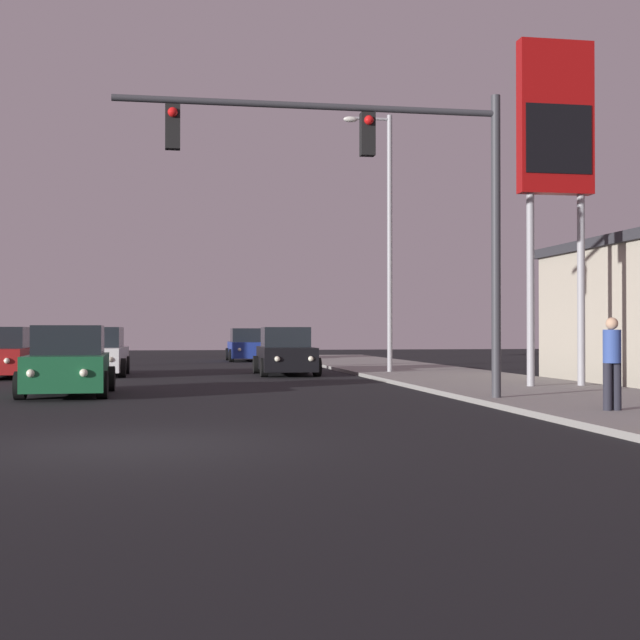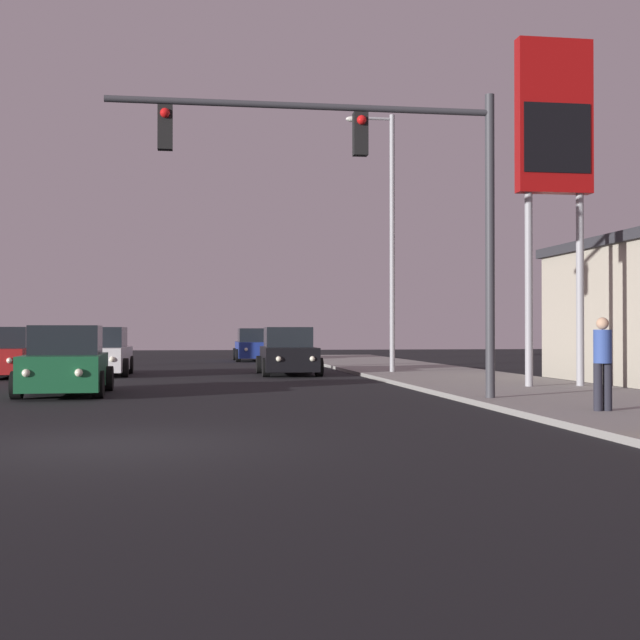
{
  "view_description": "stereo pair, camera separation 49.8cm",
  "coord_description": "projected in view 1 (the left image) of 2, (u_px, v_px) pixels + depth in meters",
  "views": [
    {
      "loc": [
        0.61,
        -12.3,
        1.55
      ],
      "look_at": [
        5.06,
        13.97,
        1.87
      ],
      "focal_mm": 50.0,
      "sensor_mm": 36.0,
      "label": 1
    },
    {
      "loc": [
        1.1,
        -12.38,
        1.55
      ],
      "look_at": [
        5.06,
        13.97,
        1.87
      ],
      "focal_mm": 50.0,
      "sensor_mm": 36.0,
      "label": 2
    }
  ],
  "objects": [
    {
      "name": "car_black",
      "position": [
        286.0,
        353.0,
        31.33
      ],
      "size": [
        2.04,
        4.34,
        1.68
      ],
      "rotation": [
        0.0,
        0.0,
        3.11
      ],
      "color": "black",
      "rests_on": "ground"
    },
    {
      "name": "car_blue",
      "position": [
        247.0,
        346.0,
        45.95
      ],
      "size": [
        2.04,
        4.32,
        1.68
      ],
      "rotation": [
        0.0,
        0.0,
        3.13
      ],
      "color": "navy",
      "rests_on": "ground"
    },
    {
      "name": "sidewalk_right",
      "position": [
        511.0,
        387.0,
        23.45
      ],
      "size": [
        5.0,
        60.0,
        0.12
      ],
      "color": "gray",
      "rests_on": "ground"
    },
    {
      "name": "street_lamp",
      "position": [
        386.0,
        229.0,
        31.13
      ],
      "size": [
        1.74,
        0.24,
        9.0
      ],
      "color": "#99999E",
      "rests_on": "sidewalk_right"
    },
    {
      "name": "gas_station_sign",
      "position": [
        556.0,
        137.0,
        23.2
      ],
      "size": [
        2.0,
        0.42,
        9.0
      ],
      "color": "#99999E",
      "rests_on": "sidewalk_right"
    },
    {
      "name": "ground_plane",
      "position": [
        123.0,
        445.0,
        12.01
      ],
      "size": [
        120.0,
        120.0,
        0.0
      ],
      "primitive_type": "plane",
      "color": "black"
    },
    {
      "name": "car_red",
      "position": [
        1.0,
        355.0,
        29.39
      ],
      "size": [
        2.04,
        4.33,
        1.68
      ],
      "rotation": [
        0.0,
        0.0,
        3.16
      ],
      "color": "maroon",
      "rests_on": "ground"
    },
    {
      "name": "car_green",
      "position": [
        68.0,
        363.0,
        21.45
      ],
      "size": [
        2.04,
        4.34,
        1.68
      ],
      "rotation": [
        0.0,
        0.0,
        3.18
      ],
      "color": "#195933",
      "rests_on": "ground"
    },
    {
      "name": "pedestrian_on_sidewalk",
      "position": [
        612.0,
        359.0,
        15.98
      ],
      "size": [
        0.34,
        0.32,
        1.67
      ],
      "color": "#23232D",
      "rests_on": "sidewalk_right"
    },
    {
      "name": "car_white",
      "position": [
        98.0,
        354.0,
        30.66
      ],
      "size": [
        2.04,
        4.34,
        1.68
      ],
      "rotation": [
        0.0,
        0.0,
        3.11
      ],
      "color": "silver",
      "rests_on": "ground"
    },
    {
      "name": "traffic_light_mast",
      "position": [
        388.0,
        178.0,
        18.72
      ],
      "size": [
        8.17,
        0.36,
        6.5
      ],
      "color": "#38383D",
      "rests_on": "sidewalk_right"
    }
  ]
}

